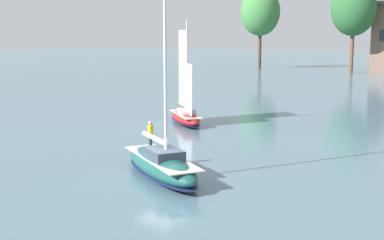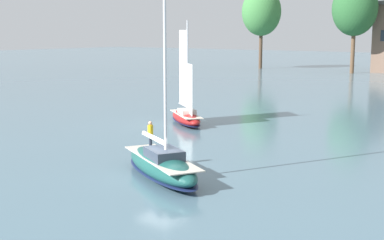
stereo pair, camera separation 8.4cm
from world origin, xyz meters
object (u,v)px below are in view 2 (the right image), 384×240
(tree_shore_left, at_px, (261,12))
(sailboat_moored_far_slip, at_px, (186,115))
(sailboat_main, at_px, (162,164))
(tree_shore_right, at_px, (355,9))

(tree_shore_left, xyz_separation_m, sailboat_moored_far_slip, (32.13, -70.93, -12.18))
(sailboat_main, relative_size, sailboat_moored_far_slip, 1.27)
(sailboat_main, xyz_separation_m, sailboat_moored_far_slip, (-10.04, 15.55, -0.02))
(tree_shore_left, relative_size, tree_shore_right, 0.99)
(tree_shore_right, xyz_separation_m, sailboat_main, (19.78, -84.94, -12.27))
(tree_shore_left, xyz_separation_m, tree_shore_right, (22.39, -1.54, 0.11))
(tree_shore_left, height_order, sailboat_main, tree_shore_left)
(sailboat_moored_far_slip, bearing_deg, tree_shore_left, 114.37)
(tree_shore_left, bearing_deg, sailboat_main, -64.01)
(tree_shore_right, distance_m, sailboat_main, 88.08)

